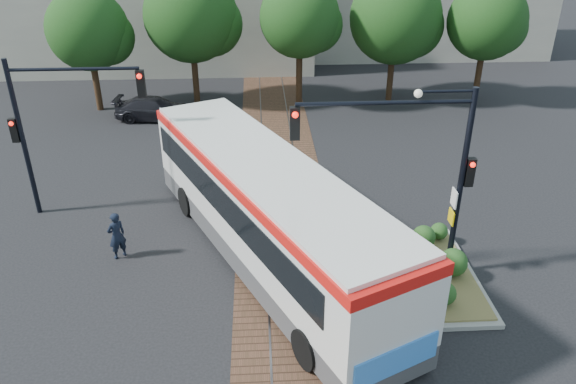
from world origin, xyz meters
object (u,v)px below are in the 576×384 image
signal_pole_main (424,157)px  parked_car (155,109)px  signal_pole_left (50,117)px  traffic_island (440,266)px  city_bus (266,207)px  officer (117,236)px

signal_pole_main → parked_car: size_ratio=1.39×
signal_pole_left → traffic_island: bearing=-20.4°
traffic_island → signal_pole_main: size_ratio=0.87×
traffic_island → parked_car: parked_car is taller
signal_pole_left → parked_car: 10.81m
parked_car → traffic_island: bearing=-138.1°
traffic_island → signal_pole_left: bearing=159.6°
city_bus → traffic_island: (5.55, -1.21, -1.68)m
city_bus → officer: size_ratio=7.84×
traffic_island → signal_pole_left: 14.50m
officer → signal_pole_left: bearing=-91.0°
traffic_island → parked_car: size_ratio=1.21×
signal_pole_left → officer: 5.18m
signal_pole_main → city_bus: bearing=166.2°
signal_pole_left → parked_car: (1.83, 10.15, -3.24)m
officer → parked_car: bearing=-126.2°
city_bus → officer: 5.15m
officer → signal_pole_main: bearing=131.4°
signal_pole_main → parked_car: (-10.40, 14.95, -3.53)m
city_bus → traffic_island: bearing=-37.9°
city_bus → signal_pole_main: bearing=-39.3°
city_bus → parked_car: city_bus is taller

